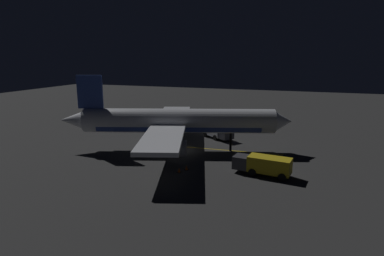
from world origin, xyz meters
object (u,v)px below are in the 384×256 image
Objects in this scene: airliner at (175,122)px; baggage_truck at (264,165)px; traffic_cone_near_left at (187,168)px; traffic_cone_near_right at (179,170)px; ground_crew_worker at (261,161)px; catering_truck at (217,131)px.

baggage_truck is (5.82, 13.44, -3.03)m from airliner.
traffic_cone_near_left is 1.24m from traffic_cone_near_right.
baggage_truck is 12.37× the size of traffic_cone_near_left.
baggage_truck is 9.88m from traffic_cone_near_right.
airliner is 9.30m from traffic_cone_near_left.
ground_crew_worker is (-2.40, -0.58, -0.30)m from baggage_truck.
ground_crew_worker is at bearing 36.22° from catering_truck.
ground_crew_worker is 3.16× the size of traffic_cone_near_right.
catering_truck is 15.88m from traffic_cone_near_left.
catering_truck is 3.28× the size of ground_crew_worker.
ground_crew_worker is at bearing -166.40° from baggage_truck.
catering_truck is at bearing 155.31° from airliner.
traffic_cone_near_right is (16.96, -0.08, -1.04)m from catering_truck.
traffic_cone_near_right is at bearing -75.52° from baggage_truck.
baggage_truck is 3.91× the size of ground_crew_worker.
traffic_cone_near_right is (1.12, -0.52, 0.00)m from traffic_cone_near_left.
baggage_truck is at bearing 104.48° from traffic_cone_near_right.
airliner is at bearing -104.88° from ground_crew_worker.
traffic_cone_near_right is at bearing -61.49° from ground_crew_worker.
airliner reaches higher than catering_truck.
traffic_cone_near_left is (1.34, -9.00, -0.94)m from baggage_truck.
ground_crew_worker is at bearing 75.12° from airliner.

